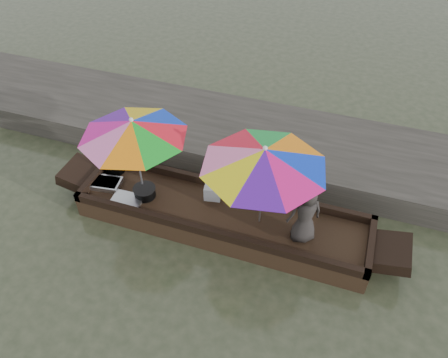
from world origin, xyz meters
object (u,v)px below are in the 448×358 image
(cooking_pot, at_px, (114,166))
(tray_crayfish, at_px, (106,183))
(umbrella_bow, at_px, (138,157))
(umbrella_stern, at_px, (262,187))
(charcoal_grill, at_px, (145,192))
(tray_scallop, at_px, (127,200))
(vendor, at_px, (305,214))
(boat_hull, at_px, (222,218))
(supply_bag, at_px, (213,192))

(cooking_pot, xyz_separation_m, tray_crayfish, (0.05, -0.41, -0.05))
(cooking_pot, bearing_deg, tray_crayfish, -82.96)
(umbrella_bow, relative_size, umbrella_stern, 0.91)
(tray_crayfish, relative_size, charcoal_grill, 1.43)
(tray_scallop, relative_size, vendor, 0.48)
(cooking_pot, bearing_deg, charcoal_grill, -26.98)
(charcoal_grill, relative_size, umbrella_stern, 0.19)
(boat_hull, height_order, supply_bag, supply_bag)
(cooking_pot, height_order, tray_scallop, cooking_pot)
(cooking_pot, distance_m, charcoal_grill, 0.93)
(supply_bag, bearing_deg, tray_crayfish, -169.97)
(supply_bag, distance_m, vendor, 1.71)
(cooking_pot, bearing_deg, tray_scallop, -47.14)
(cooking_pot, relative_size, supply_bag, 1.32)
(charcoal_grill, bearing_deg, tray_scallop, -135.70)
(boat_hull, relative_size, cooking_pot, 13.26)
(tray_scallop, bearing_deg, supply_bag, 23.09)
(charcoal_grill, bearing_deg, tray_crayfish, 178.81)
(boat_hull, relative_size, charcoal_grill, 13.42)
(boat_hull, distance_m, vendor, 1.54)
(cooking_pot, xyz_separation_m, charcoal_grill, (0.83, -0.42, -0.01))
(umbrella_bow, distance_m, umbrella_stern, 2.10)
(tray_scallop, bearing_deg, vendor, 3.85)
(tray_scallop, relative_size, umbrella_stern, 0.27)
(boat_hull, height_order, cooking_pot, cooking_pot)
(umbrella_stern, bearing_deg, charcoal_grill, -177.49)
(vendor, bearing_deg, umbrella_bow, -33.47)
(tray_crayfish, relative_size, supply_bag, 1.87)
(boat_hull, bearing_deg, charcoal_grill, -176.32)
(tray_scallop, xyz_separation_m, umbrella_bow, (0.15, 0.31, 0.74))
(vendor, height_order, umbrella_stern, umbrella_stern)
(charcoal_grill, xyz_separation_m, supply_bag, (1.12, 0.35, 0.04))
(boat_hull, height_order, umbrella_stern, umbrella_stern)
(umbrella_bow, bearing_deg, vendor, -2.28)
(boat_hull, xyz_separation_m, umbrella_stern, (0.65, 0.00, 0.95))
(cooking_pot, distance_m, vendor, 3.62)
(supply_bag, relative_size, umbrella_stern, 0.15)
(tray_crayfish, relative_size, umbrella_bow, 0.30)
(boat_hull, xyz_separation_m, supply_bag, (-0.26, 0.26, 0.30))
(supply_bag, xyz_separation_m, vendor, (1.62, -0.38, 0.41))
(supply_bag, distance_m, umbrella_stern, 1.14)
(umbrella_stern, bearing_deg, cooking_pot, 173.35)
(supply_bag, bearing_deg, umbrella_stern, -16.20)
(charcoal_grill, height_order, umbrella_bow, umbrella_bow)
(supply_bag, xyz_separation_m, umbrella_bow, (-1.20, -0.26, 0.65))
(tray_scallop, bearing_deg, boat_hull, 10.98)
(umbrella_stern, bearing_deg, vendor, -8.92)
(charcoal_grill, bearing_deg, umbrella_bow, 131.16)
(vendor, bearing_deg, tray_scallop, -27.34)
(vendor, xyz_separation_m, umbrella_bow, (-2.82, 0.11, 0.23))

